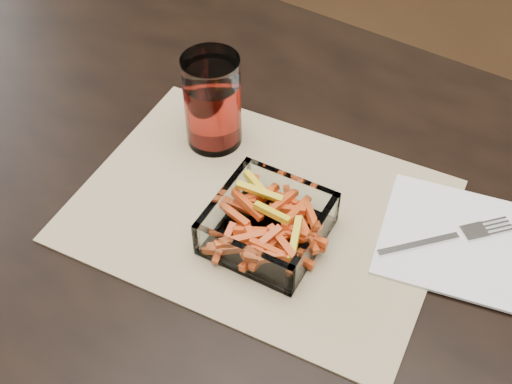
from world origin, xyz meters
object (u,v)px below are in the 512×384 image
Objects in this scene: tumbler at (213,104)px; fork at (450,237)px; dining_table at (330,299)px; glass_bowl at (268,226)px.

tumbler is 0.35m from fork.
fork reaches higher than dining_table.
fork is (0.34, 0.01, -0.06)m from tumbler.
fork is (0.10, 0.10, 0.10)m from dining_table.
fork is (0.19, 0.12, -0.02)m from glass_bowl.
dining_table is 0.17m from fork.
dining_table is at bearing -20.23° from tumbler.
tumbler is at bearing 145.29° from glass_bowl.
glass_bowl reaches higher than fork.
tumbler is at bearing 159.77° from dining_table.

